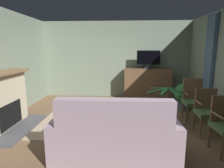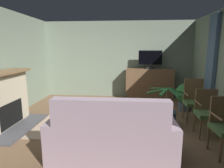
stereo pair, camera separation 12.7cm
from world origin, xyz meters
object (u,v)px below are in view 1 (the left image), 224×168
Objects in this scene: side_chair_mid_row at (194,99)px; cat at (63,123)px; coffee_table at (110,110)px; television at (148,59)px; tv_cabinet at (147,84)px; tv_remote at (101,109)px; sofa_floral at (115,137)px; potted_plant_tall_palm_by_window at (166,116)px; folded_newspaper at (118,108)px; potted_plant_leafy_by_curtain at (184,95)px; side_chair_tucked_against_wall at (208,110)px; fireplace at (3,103)px.

side_chair_mid_row reaches higher than cat.
cat is at bearing -174.33° from coffee_table.
side_chair_mid_row is (0.87, -1.92, -0.86)m from television.
tv_cabinet is at bearing 65.44° from coffee_table.
sofa_floral is at bearing 158.80° from tv_remote.
sofa_floral is 2.19× the size of potted_plant_tall_palm_by_window.
potted_plant_leafy_by_curtain is at bearing 13.49° from folded_newspaper.
television is at bearing 46.19° from folded_newspaper.
potted_plant_leafy_by_curtain is 3.39m from cat.
side_chair_tucked_against_wall reaches higher than potted_plant_leafy_by_curtain.
folded_newspaper is at bearing -111.19° from television.
coffee_table is (2.27, 0.26, -0.20)m from fireplace.
folded_newspaper is (0.18, -0.03, 0.05)m from coffee_table.
television is 0.77× the size of side_chair_mid_row.
tv_cabinet reaches higher than potted_plant_leafy_by_curtain.
potted_plant_leafy_by_curtain is (0.01, 1.56, -0.07)m from side_chair_tucked_against_wall.
sofa_floral is at bearing -43.03° from cat.
side_chair_tucked_against_wall is at bearing -29.43° from folded_newspaper.
side_chair_mid_row is 3.14m from cat.
side_chair_mid_row is 0.79m from potted_plant_leafy_by_curtain.
television reaches higher than side_chair_mid_row.
tv_cabinet reaches higher than cat.
cat is (-2.18, -2.60, -0.42)m from tv_cabinet.
side_chair_tucked_against_wall is (0.86, -2.69, -0.88)m from television.
fireplace is at bearing -169.54° from side_chair_mid_row.
tv_cabinet is at bearing 113.73° from side_chair_mid_row.
coffee_table is 1.30× the size of potted_plant_tall_palm_by_window.
television is at bearing 127.68° from potted_plant_leafy_by_curtain.
tv_cabinet is 1.79× the size of potted_plant_tall_palm_by_window.
tv_remote is 0.38m from folded_newspaper.
tv_remote is at bearing -170.58° from potted_plant_tall_palm_by_window.
television is 1.02× the size of potted_plant_leafy_by_curtain.
cat is (-3.06, -1.41, -0.35)m from potted_plant_leafy_by_curtain.
potted_plant_tall_palm_by_window reaches higher than folded_newspaper.
folded_newspaper is at bearing -114.91° from tv_remote.
television is at bearing -90.00° from tv_cabinet.
fireplace is at bearing 162.73° from folded_newspaper.
tv_remote is (-1.33, -2.57, -0.94)m from television.
fireplace is 1.34m from cat.
potted_plant_tall_palm_by_window is at bearing 50.36° from sofa_floral.
coffee_table is 1.09m from cat.
sofa_floral is at bearing -126.20° from potted_plant_leafy_by_curtain.
tv_remote is (-1.33, -2.62, -0.06)m from tv_cabinet.
tv_cabinet reaches higher than sofa_floral.
fireplace is 2.63× the size of cat.
tv_cabinet is 0.82× the size of sofa_floral.
folded_newspaper is at bearing 5.35° from fireplace.
television is at bearing 114.31° from side_chair_mid_row.
potted_plant_tall_palm_by_window is 1.46× the size of cat.
tv_remote is 0.93m from cat.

